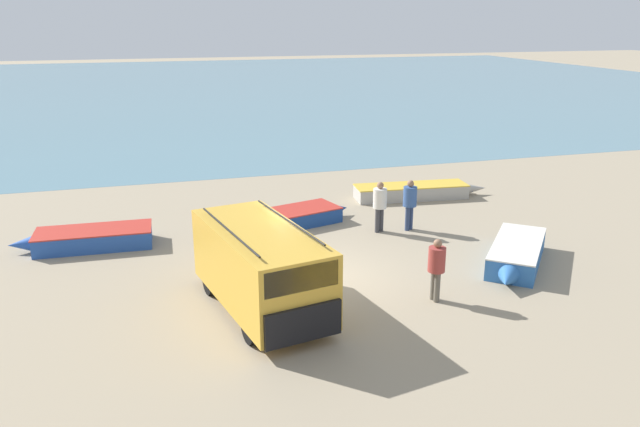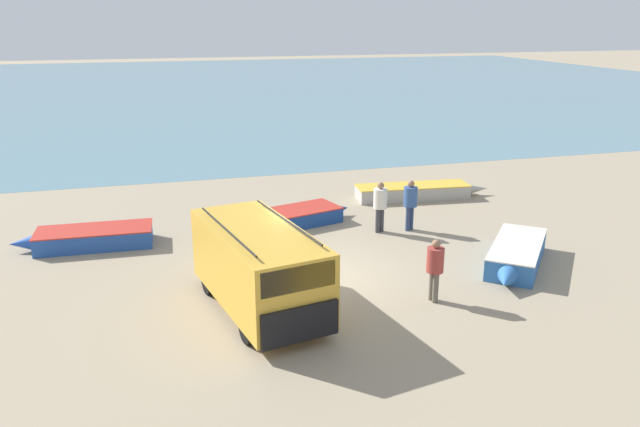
{
  "view_description": "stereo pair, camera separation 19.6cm",
  "coord_description": "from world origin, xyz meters",
  "px_view_note": "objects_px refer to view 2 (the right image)",
  "views": [
    {
      "loc": [
        -4.44,
        -15.88,
        7.15
      ],
      "look_at": [
        0.94,
        2.69,
        1.0
      ],
      "focal_mm": 35.0,
      "sensor_mm": 36.0,
      "label": 1
    },
    {
      "loc": [
        -4.26,
        -15.93,
        7.15
      ],
      "look_at": [
        0.94,
        2.69,
        1.0
      ],
      "focal_mm": 35.0,
      "sensor_mm": 36.0,
      "label": 2
    }
  ],
  "objects_px": {
    "fishing_rowboat_2": "(417,191)",
    "fisherman_0": "(380,202)",
    "fishing_rowboat_0": "(299,216)",
    "fishing_rowboat_3": "(90,238)",
    "fisherman_1": "(435,265)",
    "parked_van": "(259,266)",
    "fishing_rowboat_1": "(516,255)",
    "fisherman_2": "(410,201)"
  },
  "relations": [
    {
      "from": "parked_van",
      "to": "fishing_rowboat_1",
      "type": "bearing_deg",
      "value": 84.5
    },
    {
      "from": "fishing_rowboat_3",
      "to": "fisherman_1",
      "type": "distance_m",
      "value": 11.19
    },
    {
      "from": "fishing_rowboat_3",
      "to": "fisherman_0",
      "type": "height_order",
      "value": "fisherman_0"
    },
    {
      "from": "parked_van",
      "to": "fisherman_1",
      "type": "relative_size",
      "value": 3.03
    },
    {
      "from": "fishing_rowboat_0",
      "to": "fisherman_1",
      "type": "relative_size",
      "value": 2.31
    },
    {
      "from": "fishing_rowboat_0",
      "to": "fishing_rowboat_3",
      "type": "height_order",
      "value": "fishing_rowboat_3"
    },
    {
      "from": "fisherman_1",
      "to": "fishing_rowboat_1",
      "type": "bearing_deg",
      "value": -163.4
    },
    {
      "from": "parked_van",
      "to": "fisherman_1",
      "type": "height_order",
      "value": "parked_van"
    },
    {
      "from": "fishing_rowboat_1",
      "to": "fisherman_1",
      "type": "xyz_separation_m",
      "value": [
        -3.42,
        -1.54,
        0.69
      ]
    },
    {
      "from": "fishing_rowboat_3",
      "to": "fisherman_1",
      "type": "bearing_deg",
      "value": 145.16
    },
    {
      "from": "parked_van",
      "to": "fishing_rowboat_0",
      "type": "height_order",
      "value": "parked_van"
    },
    {
      "from": "parked_van",
      "to": "fishing_rowboat_1",
      "type": "height_order",
      "value": "parked_van"
    },
    {
      "from": "fishing_rowboat_1",
      "to": "fisherman_0",
      "type": "relative_size",
      "value": 2.19
    },
    {
      "from": "fishing_rowboat_0",
      "to": "fisherman_2",
      "type": "height_order",
      "value": "fisherman_2"
    },
    {
      "from": "fishing_rowboat_1",
      "to": "fisherman_0",
      "type": "bearing_deg",
      "value": -104.87
    },
    {
      "from": "fishing_rowboat_3",
      "to": "parked_van",
      "type": "bearing_deg",
      "value": 128.94
    },
    {
      "from": "fishing_rowboat_0",
      "to": "fisherman_1",
      "type": "bearing_deg",
      "value": -91.27
    },
    {
      "from": "fisherman_1",
      "to": "fisherman_2",
      "type": "bearing_deg",
      "value": -114.73
    },
    {
      "from": "fishing_rowboat_2",
      "to": "fisherman_0",
      "type": "relative_size",
      "value": 3.18
    },
    {
      "from": "parked_van",
      "to": "fishing_rowboat_1",
      "type": "distance_m",
      "value": 7.96
    },
    {
      "from": "parked_van",
      "to": "fisherman_2",
      "type": "height_order",
      "value": "parked_van"
    },
    {
      "from": "fisherman_0",
      "to": "fishing_rowboat_0",
      "type": "bearing_deg",
      "value": -145.53
    },
    {
      "from": "fisherman_0",
      "to": "fishing_rowboat_2",
      "type": "bearing_deg",
      "value": 117.81
    },
    {
      "from": "parked_van",
      "to": "fisherman_0",
      "type": "distance_m",
      "value": 6.96
    },
    {
      "from": "fishing_rowboat_3",
      "to": "fishing_rowboat_1",
      "type": "bearing_deg",
      "value": 159.35
    },
    {
      "from": "parked_van",
      "to": "fishing_rowboat_0",
      "type": "xyz_separation_m",
      "value": [
        2.58,
        6.42,
        -0.91
      ]
    },
    {
      "from": "fishing_rowboat_0",
      "to": "fisherman_0",
      "type": "relative_size",
      "value": 2.22
    },
    {
      "from": "fishing_rowboat_3",
      "to": "fishing_rowboat_0",
      "type": "bearing_deg",
      "value": -174.21
    },
    {
      "from": "fishing_rowboat_1",
      "to": "parked_van",
      "type": "bearing_deg",
      "value": -44.39
    },
    {
      "from": "fishing_rowboat_1",
      "to": "fisherman_0",
      "type": "distance_m",
      "value": 4.94
    },
    {
      "from": "fishing_rowboat_2",
      "to": "fisherman_1",
      "type": "relative_size",
      "value": 3.31
    },
    {
      "from": "fishing_rowboat_3",
      "to": "fisherman_1",
      "type": "relative_size",
      "value": 2.59
    },
    {
      "from": "fishing_rowboat_2",
      "to": "fisherman_1",
      "type": "bearing_deg",
      "value": -106.22
    },
    {
      "from": "fisherman_0",
      "to": "fisherman_2",
      "type": "height_order",
      "value": "fisherman_2"
    },
    {
      "from": "parked_van",
      "to": "fisherman_0",
      "type": "relative_size",
      "value": 2.91
    },
    {
      "from": "parked_van",
      "to": "fishing_rowboat_1",
      "type": "xyz_separation_m",
      "value": [
        7.87,
        0.8,
        -0.85
      ]
    },
    {
      "from": "fisherman_2",
      "to": "fisherman_0",
      "type": "bearing_deg",
      "value": 56.96
    },
    {
      "from": "fishing_rowboat_1",
      "to": "fisherman_1",
      "type": "height_order",
      "value": "fisherman_1"
    },
    {
      "from": "parked_van",
      "to": "fishing_rowboat_3",
      "type": "height_order",
      "value": "parked_van"
    },
    {
      "from": "fishing_rowboat_0",
      "to": "fisherman_0",
      "type": "xyz_separation_m",
      "value": [
        2.47,
        -1.64,
        0.79
      ]
    },
    {
      "from": "fisherman_1",
      "to": "fisherman_0",
      "type": "bearing_deg",
      "value": -103.8
    },
    {
      "from": "fishing_rowboat_1",
      "to": "fisherman_2",
      "type": "height_order",
      "value": "fisherman_2"
    }
  ]
}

